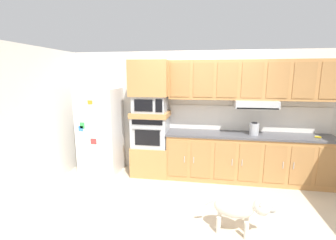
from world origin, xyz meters
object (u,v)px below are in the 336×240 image
refrigerator (101,131)px  electric_kettle (254,129)px  built_in_oven (151,131)px  microwave (150,104)px  dog (239,208)px  screwdriver (318,137)px

refrigerator → electric_kettle: bearing=0.4°
built_in_oven → microwave: bearing=-0.8°
dog → refrigerator: bearing=156.3°
refrigerator → built_in_oven: size_ratio=2.51×
electric_kettle → dog: electric_kettle is taller
built_in_oven → screwdriver: bearing=-1.3°
screwdriver → electric_kettle: 1.10m
built_in_oven → dog: (1.55, -1.69, -0.55)m
refrigerator → dog: (2.61, -1.62, -0.53)m
screwdriver → dog: screwdriver is taller
screwdriver → electric_kettle: size_ratio=0.68×
built_in_oven → refrigerator: bearing=-176.3°
built_in_oven → microwave: microwave is taller
refrigerator → built_in_oven: bearing=3.7°
built_in_oven → dog: bearing=-47.4°
microwave → dog: size_ratio=0.73×
dog → screwdriver: bearing=54.9°
electric_kettle → dog: (-0.44, -1.64, -0.68)m
refrigerator → microwave: (1.05, 0.07, 0.58)m
microwave → screwdriver: 3.13m
electric_kettle → dog: size_ratio=0.27×
built_in_oven → electric_kettle: 2.00m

